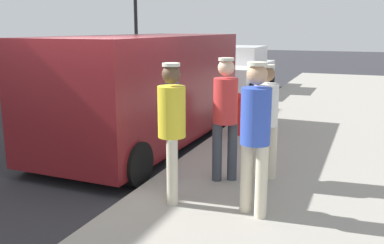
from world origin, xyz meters
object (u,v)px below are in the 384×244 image
(pedestrian_in_red, at_px, (225,111))
(parked_van, at_px, (145,88))
(pedestrian_in_yellow, at_px, (172,124))
(pedestrian_in_blue, at_px, (255,129))
(pedestrian_in_white, at_px, (266,115))
(traffic_light_corner, at_px, (119,0))
(fire_hydrant, at_px, (238,114))
(parking_meter_near, at_px, (172,111))
(parked_sedan_ahead, at_px, (237,72))

(pedestrian_in_red, distance_m, parked_van, 2.74)
(parked_van, bearing_deg, pedestrian_in_yellow, -56.23)
(pedestrian_in_blue, bearing_deg, pedestrian_in_white, 96.89)
(pedestrian_in_red, height_order, traffic_light_corner, traffic_light_corner)
(pedestrian_in_white, xyz_separation_m, parked_van, (-2.66, 1.42, 0.06))
(traffic_light_corner, bearing_deg, pedestrian_in_blue, -53.33)
(pedestrian_in_yellow, bearing_deg, traffic_light_corner, 123.55)
(pedestrian_in_blue, relative_size, traffic_light_corner, 0.34)
(pedestrian_in_blue, relative_size, fire_hydrant, 2.07)
(parked_van, relative_size, fire_hydrant, 6.09)
(parked_van, bearing_deg, traffic_light_corner, 123.50)
(pedestrian_in_red, bearing_deg, pedestrian_in_blue, -55.88)
(pedestrian_in_red, bearing_deg, parked_van, 141.87)
(parked_van, bearing_deg, fire_hydrant, 30.91)
(parking_meter_near, relative_size, parked_van, 0.29)
(pedestrian_in_white, relative_size, pedestrian_in_red, 0.94)
(parking_meter_near, height_order, fire_hydrant, parking_meter_near)
(pedestrian_in_white, xyz_separation_m, pedestrian_in_yellow, (-0.89, -1.24, 0.06))
(parked_sedan_ahead, bearing_deg, traffic_light_corner, 157.56)
(parked_sedan_ahead, bearing_deg, parking_meter_near, -79.44)
(pedestrian_in_white, bearing_deg, parked_sedan_ahead, 108.36)
(pedestrian_in_white, relative_size, pedestrian_in_yellow, 0.95)
(pedestrian_in_blue, bearing_deg, parking_meter_near, 155.19)
(traffic_light_corner, xyz_separation_m, fire_hydrant, (8.24, -9.08, -2.95))
(parked_sedan_ahead, bearing_deg, pedestrian_in_blue, -73.01)
(pedestrian_in_white, bearing_deg, pedestrian_in_blue, -83.11)
(pedestrian_in_blue, height_order, pedestrian_in_red, pedestrian_in_blue)
(pedestrian_in_blue, xyz_separation_m, fire_hydrant, (-1.21, 3.62, -0.61))
(parked_van, bearing_deg, pedestrian_in_blue, -43.44)
(pedestrian_in_red, distance_m, parked_sedan_ahead, 9.42)
(parking_meter_near, xyz_separation_m, pedestrian_in_white, (1.16, 0.64, -0.09))
(pedestrian_in_white, relative_size, traffic_light_corner, 0.32)
(parking_meter_near, distance_m, parked_van, 2.55)
(pedestrian_in_white, bearing_deg, parking_meter_near, -151.07)
(pedestrian_in_yellow, bearing_deg, parked_van, 123.77)
(parking_meter_near, xyz_separation_m, pedestrian_in_yellow, (0.27, -0.59, -0.03))
(parking_meter_near, bearing_deg, pedestrian_in_blue, -24.81)
(pedestrian_in_blue, bearing_deg, parked_sedan_ahead, 106.99)
(pedestrian_in_blue, relative_size, pedestrian_in_red, 1.02)
(pedestrian_in_yellow, relative_size, parked_sedan_ahead, 0.39)
(pedestrian_in_white, distance_m, parked_van, 3.02)
(pedestrian_in_white, height_order, traffic_light_corner, traffic_light_corner)
(parking_meter_near, height_order, traffic_light_corner, traffic_light_corner)
(pedestrian_in_yellow, bearing_deg, pedestrian_in_blue, -0.80)
(fire_hydrant, bearing_deg, parked_van, -149.09)
(pedestrian_in_white, bearing_deg, parked_van, 152.01)
(pedestrian_in_red, xyz_separation_m, fire_hydrant, (-0.55, 2.65, -0.59))
(parking_meter_near, bearing_deg, traffic_light_corner, 123.95)
(parking_meter_near, distance_m, parked_sedan_ahead, 9.63)
(parking_meter_near, distance_m, pedestrian_in_blue, 1.45)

